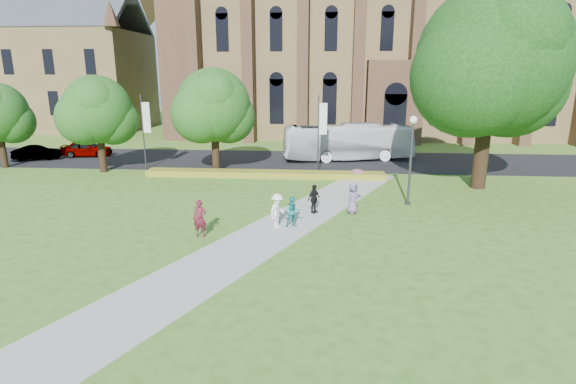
# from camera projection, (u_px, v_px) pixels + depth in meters

# --- Properties ---
(ground) EXTENTS (160.00, 160.00, 0.00)m
(ground) POSITION_uv_depth(u_px,v_px,m) (270.00, 240.00, 21.11)
(ground) COLOR #36671F
(ground) RESTS_ON ground
(road) EXTENTS (160.00, 10.00, 0.02)m
(road) POSITION_uv_depth(u_px,v_px,m) (296.00, 160.00, 40.39)
(road) COLOR black
(road) RESTS_ON ground
(footpath) EXTENTS (15.58, 28.54, 0.04)m
(footpath) POSITION_uv_depth(u_px,v_px,m) (273.00, 232.00, 22.07)
(footpath) COLOR #B2B2A8
(footpath) RESTS_ON ground
(flower_hedge) EXTENTS (18.00, 1.40, 0.45)m
(flower_hedge) POSITION_uv_depth(u_px,v_px,m) (264.00, 174.00, 33.93)
(flower_hedge) COLOR #B28F23
(flower_hedge) RESTS_ON ground
(cathedral) EXTENTS (52.60, 18.25, 28.00)m
(cathedral) POSITION_uv_depth(u_px,v_px,m) (387.00, 29.00, 55.34)
(cathedral) COLOR brown
(cathedral) RESTS_ON ground
(building_west) EXTENTS (22.00, 14.00, 18.30)m
(building_west) POSITION_uv_depth(u_px,v_px,m) (60.00, 62.00, 61.86)
(building_west) COLOR brown
(building_west) RESTS_ON ground
(streetlamp) EXTENTS (0.44, 0.44, 5.24)m
(streetlamp) POSITION_uv_depth(u_px,v_px,m) (411.00, 150.00, 25.97)
(streetlamp) COLOR #38383D
(streetlamp) RESTS_ON ground
(large_tree) EXTENTS (9.60, 9.60, 13.20)m
(large_tree) POSITION_uv_depth(u_px,v_px,m) (491.00, 61.00, 28.60)
(large_tree) COLOR #332114
(large_tree) RESTS_ON ground
(street_tree_0) EXTENTS (5.20, 5.20, 7.50)m
(street_tree_0) POSITION_uv_depth(u_px,v_px,m) (97.00, 110.00, 34.52)
(street_tree_0) COLOR #332114
(street_tree_0) RESTS_ON ground
(street_tree_1) EXTENTS (5.60, 5.60, 8.05)m
(street_tree_1) POSITION_uv_depth(u_px,v_px,m) (214.00, 105.00, 34.22)
(street_tree_1) COLOR #332114
(street_tree_1) RESTS_ON ground
(banner_pole_0) EXTENTS (0.70, 0.10, 6.00)m
(banner_pole_0) POSITION_uv_depth(u_px,v_px,m) (320.00, 129.00, 34.74)
(banner_pole_0) COLOR #38383D
(banner_pole_0) RESTS_ON ground
(banner_pole_1) EXTENTS (0.70, 0.10, 6.00)m
(banner_pole_1) POSITION_uv_depth(u_px,v_px,m) (144.00, 128.00, 35.81)
(banner_pole_1) COLOR #38383D
(banner_pole_1) RESTS_ON ground
(tour_coach) EXTENTS (11.95, 5.10, 3.24)m
(tour_coach) POSITION_uv_depth(u_px,v_px,m) (348.00, 142.00, 40.26)
(tour_coach) COLOR silver
(tour_coach) RESTS_ON road
(car_0) EXTENTS (4.67, 2.41, 1.52)m
(car_0) POSITION_uv_depth(u_px,v_px,m) (87.00, 148.00, 42.10)
(car_0) COLOR gray
(car_0) RESTS_ON road
(car_1) EXTENTS (4.15, 2.53, 1.29)m
(car_1) POSITION_uv_depth(u_px,v_px,m) (37.00, 153.00, 40.53)
(car_1) COLOR gray
(car_1) RESTS_ON road
(pedestrian_0) EXTENTS (0.66, 0.44, 1.78)m
(pedestrian_0) POSITION_uv_depth(u_px,v_px,m) (200.00, 218.00, 21.26)
(pedestrian_0) COLOR maroon
(pedestrian_0) RESTS_ON footpath
(pedestrian_1) EXTENTS (0.92, 0.82, 1.58)m
(pedestrian_1) POSITION_uv_depth(u_px,v_px,m) (293.00, 212.00, 22.57)
(pedestrian_1) COLOR teal
(pedestrian_1) RESTS_ON footpath
(pedestrian_2) EXTENTS (1.09, 1.32, 1.77)m
(pedestrian_2) POSITION_uv_depth(u_px,v_px,m) (277.00, 211.00, 22.40)
(pedestrian_2) COLOR white
(pedestrian_2) RESTS_ON footpath
(pedestrian_3) EXTENTS (0.90, 0.98, 1.62)m
(pedestrian_3) POSITION_uv_depth(u_px,v_px,m) (314.00, 199.00, 24.87)
(pedestrian_3) COLOR black
(pedestrian_3) RESTS_ON footpath
(pedestrian_4) EXTENTS (0.99, 0.97, 1.71)m
(pedestrian_4) POSITION_uv_depth(u_px,v_px,m) (353.00, 198.00, 24.79)
(pedestrian_4) COLOR slate
(pedestrian_4) RESTS_ON footpath
(parasol) EXTENTS (0.91, 0.91, 0.69)m
(parasol) POSITION_uv_depth(u_px,v_px,m) (357.00, 177.00, 24.57)
(parasol) COLOR #E5A1C1
(parasol) RESTS_ON pedestrian_4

